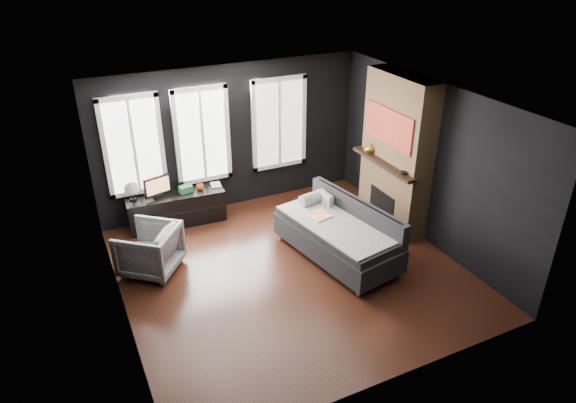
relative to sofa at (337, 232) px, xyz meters
name	(u,v)px	position (x,y,z in m)	size (l,w,h in m)	color
floor	(291,270)	(-0.83, -0.03, -0.46)	(5.00, 5.00, 0.00)	black
ceiling	(291,102)	(-0.83, -0.03, 2.24)	(5.00, 5.00, 0.00)	white
wall_back	(231,138)	(-0.83, 2.47, 0.89)	(5.00, 0.02, 2.70)	black
wall_left	(112,232)	(-3.33, -0.03, 0.89)	(0.02, 5.00, 2.70)	black
wall_right	(429,163)	(1.67, -0.03, 0.89)	(0.02, 5.00, 2.70)	black
windows	(204,86)	(-1.28, 2.43, 1.92)	(4.00, 0.16, 1.76)	white
fireplace	(396,153)	(1.47, 0.57, 0.89)	(0.70, 1.62, 2.70)	#93724C
sofa	(337,232)	(0.00, 0.00, 0.00)	(1.08, 2.16, 0.93)	black
stripe_pillow	(325,203)	(0.13, 0.63, 0.20)	(0.08, 0.36, 0.36)	gray
armchair	(149,247)	(-2.78, 0.92, -0.05)	(0.81, 0.76, 0.84)	silver
media_console	(176,208)	(-2.03, 2.21, -0.17)	(1.71, 0.53, 0.59)	black
monitor	(157,186)	(-2.32, 2.20, 0.35)	(0.50, 0.11, 0.45)	black
desk_fan	(132,191)	(-2.74, 2.28, 0.30)	(0.25, 0.25, 0.36)	#A9A9A9
mug	(200,186)	(-1.57, 2.17, 0.19)	(0.13, 0.10, 0.13)	orange
book	(210,180)	(-1.35, 2.24, 0.25)	(0.18, 0.02, 0.24)	#C3B095
storage_box	(186,189)	(-1.83, 2.18, 0.19)	(0.22, 0.14, 0.12)	#306F3F
mantel_vase	(369,148)	(1.22, 1.02, 0.86)	(0.18, 0.19, 0.18)	gold
mantel_clock	(404,173)	(1.22, 0.02, 0.79)	(0.11, 0.11, 0.04)	black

